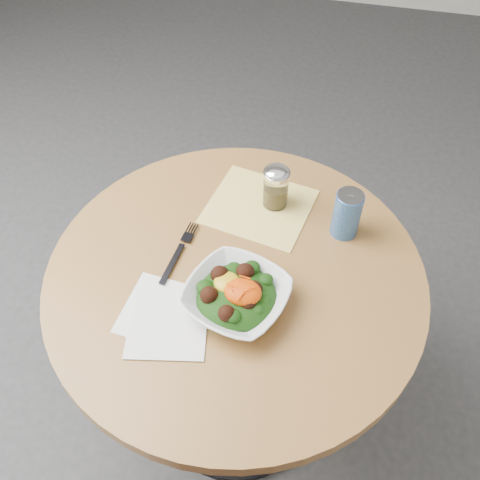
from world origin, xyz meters
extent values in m
plane|color=#323134|center=(0.00, 0.00, 0.00)|extent=(6.00, 6.00, 0.00)
cylinder|color=black|center=(0.00, 0.00, 0.01)|extent=(0.52, 0.52, 0.03)
cylinder|color=black|center=(0.00, 0.00, 0.35)|extent=(0.10, 0.10, 0.71)
cylinder|color=#A7713C|center=(0.00, 0.00, 0.73)|extent=(0.90, 0.90, 0.04)
cube|color=yellow|center=(0.01, 0.22, 0.75)|extent=(0.29, 0.28, 0.00)
cube|color=white|center=(-0.13, -0.14, 0.75)|extent=(0.18, 0.18, 0.00)
cube|color=white|center=(-0.11, -0.18, 0.75)|extent=(0.20, 0.20, 0.00)
imported|color=white|center=(0.02, -0.09, 0.78)|extent=(0.28, 0.28, 0.05)
ellipsoid|color=black|center=(0.02, -0.09, 0.78)|extent=(0.18, 0.18, 0.06)
ellipsoid|color=gold|center=(0.00, -0.07, 0.80)|extent=(0.06, 0.06, 0.02)
ellipsoid|color=#E64C05|center=(0.04, -0.09, 0.81)|extent=(0.08, 0.07, 0.04)
cube|color=black|center=(-0.15, -0.02, 0.76)|extent=(0.03, 0.13, 0.00)
cube|color=black|center=(-0.14, 0.09, 0.76)|extent=(0.03, 0.07, 0.00)
cylinder|color=silver|center=(0.05, 0.24, 0.80)|extent=(0.06, 0.06, 0.10)
cylinder|color=#9C8149|center=(0.05, 0.24, 0.78)|extent=(0.05, 0.05, 0.05)
cylinder|color=white|center=(0.05, 0.24, 0.86)|extent=(0.07, 0.07, 0.01)
ellipsoid|color=white|center=(0.05, 0.24, 0.86)|extent=(0.06, 0.06, 0.03)
cylinder|color=navy|center=(0.23, 0.19, 0.81)|extent=(0.07, 0.07, 0.13)
cylinder|color=#B4B4BB|center=(0.23, 0.19, 0.88)|extent=(0.06, 0.06, 0.00)
cube|color=#B4B4BB|center=(0.23, 0.19, 0.88)|extent=(0.01, 0.02, 0.00)
camera|label=1|loc=(0.18, -0.74, 1.76)|focal=40.00mm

